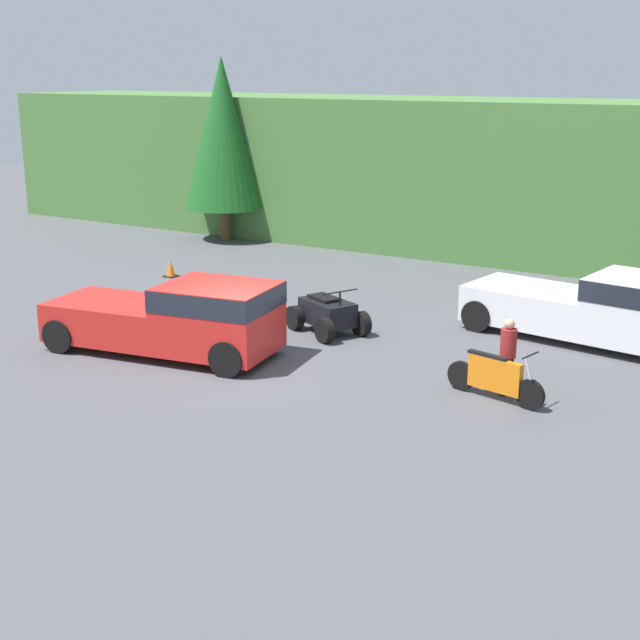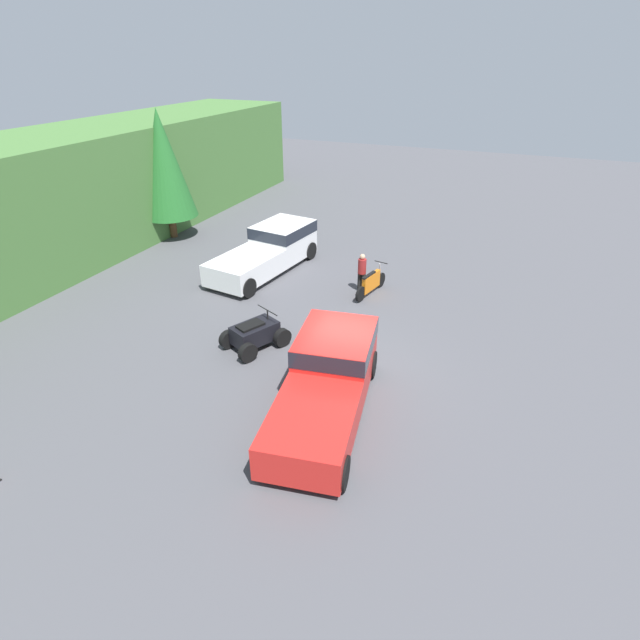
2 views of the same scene
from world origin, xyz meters
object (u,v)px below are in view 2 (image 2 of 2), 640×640
at_px(pickup_truck_second, 270,248).
at_px(rider_person, 362,271).
at_px(quad_atv, 255,334).
at_px(pickup_truck_red, 328,378).
at_px(dirt_bike, 371,283).

xyz_separation_m(pickup_truck_second, rider_person, (-0.82, -4.61, -0.07)).
bearing_deg(pickup_truck_second, quad_atv, -149.20).
height_order(pickup_truck_second, rider_person, pickup_truck_second).
distance_m(pickup_truck_red, rider_person, 7.67).
bearing_deg(rider_person, pickup_truck_red, -155.44).
xyz_separation_m(pickup_truck_red, dirt_bike, (7.44, 1.04, -0.48)).
xyz_separation_m(pickup_truck_second, dirt_bike, (-0.91, -5.05, -0.49)).
distance_m(pickup_truck_second, dirt_bike, 5.15).
bearing_deg(pickup_truck_red, rider_person, 2.37).
xyz_separation_m(pickup_truck_red, rider_person, (7.53, 1.48, -0.07)).
height_order(pickup_truck_red, quad_atv, pickup_truck_red).
bearing_deg(quad_atv, pickup_truck_red, -95.09).
distance_m(dirt_bike, rider_person, 0.61).
bearing_deg(dirt_bike, pickup_truck_second, 92.01).
bearing_deg(pickup_truck_red, pickup_truck_second, 27.36).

